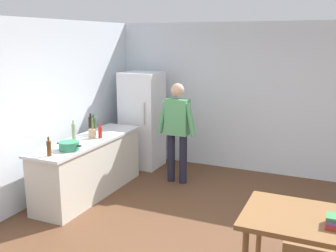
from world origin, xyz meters
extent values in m
plane|color=brown|center=(0.00, 0.00, 0.00)|extent=(14.00, 14.00, 0.00)
cube|color=silver|center=(0.00, 3.00, 1.35)|extent=(6.40, 0.12, 2.70)
cube|color=silver|center=(-2.60, 0.20, 1.35)|extent=(0.12, 5.60, 2.70)
cube|color=beige|center=(-2.00, 0.80, 0.43)|extent=(0.60, 2.12, 0.86)
cube|color=silver|center=(-2.00, 0.80, 0.88)|extent=(0.64, 2.20, 0.04)
cube|color=white|center=(-1.90, 2.40, 0.90)|extent=(0.70, 0.64, 1.80)
cylinder|color=#B2B2B7|center=(-1.68, 2.06, 1.10)|extent=(0.02, 0.02, 0.40)
cylinder|color=#1E1E2D|center=(-1.06, 1.85, 0.42)|extent=(0.13, 0.13, 0.84)
cylinder|color=#1E1E2D|center=(-0.84, 1.85, 0.42)|extent=(0.13, 0.13, 0.84)
cube|color=#519960|center=(-0.95, 1.85, 1.14)|extent=(0.38, 0.22, 0.60)
sphere|color=tan|center=(-0.95, 1.85, 1.59)|extent=(0.22, 0.22, 0.22)
cylinder|color=#519960|center=(-1.20, 1.81, 1.12)|extent=(0.20, 0.09, 0.55)
cylinder|color=#519960|center=(-0.70, 1.81, 1.12)|extent=(0.20, 0.09, 0.55)
cube|color=brown|center=(1.40, -0.30, 0.72)|extent=(1.40, 0.90, 0.05)
cylinder|color=brown|center=(0.80, 0.05, 0.35)|extent=(0.06, 0.06, 0.70)
cylinder|color=#2D845B|center=(-1.88, 0.20, 0.96)|extent=(0.28, 0.28, 0.12)
cube|color=black|center=(-2.05, 0.20, 0.98)|extent=(0.06, 0.03, 0.02)
cube|color=black|center=(-1.71, 0.20, 0.98)|extent=(0.06, 0.03, 0.02)
cylinder|color=tan|center=(-1.98, 0.88, 0.97)|extent=(0.11, 0.11, 0.14)
cylinder|color=olive|center=(-1.96, 0.88, 1.11)|extent=(0.02, 0.05, 0.22)
cylinder|color=olive|center=(-1.96, 0.87, 1.11)|extent=(0.02, 0.04, 0.22)
cylinder|color=gray|center=(-2.12, 0.62, 1.03)|extent=(0.06, 0.06, 0.26)
cylinder|color=gray|center=(-2.12, 0.62, 1.19)|extent=(0.02, 0.02, 0.06)
cylinder|color=#B22319|center=(-1.86, 0.93, 0.99)|extent=(0.06, 0.06, 0.18)
cylinder|color=#B22319|center=(-1.86, 0.93, 1.11)|extent=(0.02, 0.02, 0.06)
cylinder|color=#5B3314|center=(-1.95, -0.13, 1.00)|extent=(0.06, 0.06, 0.20)
cylinder|color=#5B3314|center=(-1.95, -0.13, 1.13)|extent=(0.02, 0.02, 0.06)
cylinder|color=#1E5123|center=(-2.06, 1.04, 1.04)|extent=(0.08, 0.08, 0.28)
cylinder|color=#1E5123|center=(-2.06, 1.04, 1.21)|extent=(0.03, 0.03, 0.06)
cylinder|color=black|center=(-2.15, 1.10, 1.04)|extent=(0.08, 0.08, 0.28)
cylinder|color=black|center=(-2.15, 1.10, 1.21)|extent=(0.03, 0.03, 0.06)
camera|label=1|loc=(1.49, -3.97, 2.43)|focal=41.54mm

